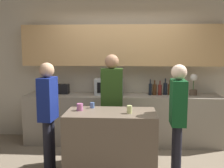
{
  "coord_description": "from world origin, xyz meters",
  "views": [
    {
      "loc": [
        0.11,
        -3.4,
        1.77
      ],
      "look_at": [
        -0.13,
        0.34,
        1.26
      ],
      "focal_mm": 42.0,
      "sensor_mm": 36.0,
      "label": 1
    }
  ],
  "objects_px": {
    "bottle_2": "(160,90)",
    "person_left": "(178,113)",
    "bottle_0": "(150,89)",
    "bottle_3": "(165,88)",
    "person_center": "(48,108)",
    "cup_2": "(129,109)",
    "cup_0": "(80,107)",
    "toaster": "(62,89)",
    "bottle_1": "(154,89)",
    "bottle_5": "(175,89)",
    "potted_plant": "(193,84)",
    "person_right": "(112,97)",
    "bottle_6": "(178,90)",
    "bottle_4": "(169,89)",
    "cup_1": "(92,105)",
    "microwave": "(109,86)"
  },
  "relations": [
    {
      "from": "microwave",
      "to": "bottle_3",
      "type": "relative_size",
      "value": 1.71
    },
    {
      "from": "bottle_2",
      "to": "person_left",
      "type": "bearing_deg",
      "value": -86.71
    },
    {
      "from": "bottle_3",
      "to": "bottle_4",
      "type": "relative_size",
      "value": 1.1
    },
    {
      "from": "person_center",
      "to": "cup_2",
      "type": "bearing_deg",
      "value": 87.55
    },
    {
      "from": "bottle_5",
      "to": "person_right",
      "type": "relative_size",
      "value": 0.18
    },
    {
      "from": "microwave",
      "to": "person_left",
      "type": "xyz_separation_m",
      "value": [
        1.02,
        -1.39,
        -0.14
      ]
    },
    {
      "from": "cup_0",
      "to": "person_left",
      "type": "bearing_deg",
      "value": -3.78
    },
    {
      "from": "bottle_3",
      "to": "bottle_6",
      "type": "xyz_separation_m",
      "value": [
        0.24,
        0.03,
        -0.03
      ]
    },
    {
      "from": "bottle_5",
      "to": "bottle_6",
      "type": "relative_size",
      "value": 1.33
    },
    {
      "from": "toaster",
      "to": "cup_0",
      "type": "height_order",
      "value": "toaster"
    },
    {
      "from": "person_right",
      "to": "bottle_1",
      "type": "bearing_deg",
      "value": -137.55
    },
    {
      "from": "bottle_3",
      "to": "bottle_4",
      "type": "bearing_deg",
      "value": -7.94
    },
    {
      "from": "bottle_3",
      "to": "cup_1",
      "type": "xyz_separation_m",
      "value": [
        -1.21,
        -1.16,
        -0.08
      ]
    },
    {
      "from": "bottle_3",
      "to": "potted_plant",
      "type": "bearing_deg",
      "value": -1.37
    },
    {
      "from": "bottle_4",
      "to": "bottle_5",
      "type": "relative_size",
      "value": 0.94
    },
    {
      "from": "bottle_5",
      "to": "person_right",
      "type": "bearing_deg",
      "value": -146.68
    },
    {
      "from": "potted_plant",
      "to": "bottle_2",
      "type": "height_order",
      "value": "potted_plant"
    },
    {
      "from": "person_center",
      "to": "person_left",
      "type": "bearing_deg",
      "value": 91.14
    },
    {
      "from": "toaster",
      "to": "potted_plant",
      "type": "distance_m",
      "value": 2.46
    },
    {
      "from": "bottle_0",
      "to": "cup_0",
      "type": "bearing_deg",
      "value": -130.54
    },
    {
      "from": "toaster",
      "to": "bottle_0",
      "type": "distance_m",
      "value": 1.66
    },
    {
      "from": "bottle_1",
      "to": "person_center",
      "type": "height_order",
      "value": "person_center"
    },
    {
      "from": "person_left",
      "to": "person_right",
      "type": "bearing_deg",
      "value": 58.1
    },
    {
      "from": "person_center",
      "to": "bottle_0",
      "type": "bearing_deg",
      "value": 133.47
    },
    {
      "from": "bottle_6",
      "to": "person_left",
      "type": "xyz_separation_m",
      "value": [
        -0.27,
        -1.43,
        -0.08
      ]
    },
    {
      "from": "potted_plant",
      "to": "bottle_2",
      "type": "relative_size",
      "value": 1.49
    },
    {
      "from": "person_right",
      "to": "bottle_3",
      "type": "bearing_deg",
      "value": -143.04
    },
    {
      "from": "toaster",
      "to": "cup_0",
      "type": "distance_m",
      "value": 1.43
    },
    {
      "from": "bottle_6",
      "to": "person_left",
      "type": "relative_size",
      "value": 0.14
    },
    {
      "from": "bottle_2",
      "to": "cup_0",
      "type": "distance_m",
      "value": 1.79
    },
    {
      "from": "potted_plant",
      "to": "bottle_1",
      "type": "bearing_deg",
      "value": -178.15
    },
    {
      "from": "cup_1",
      "to": "person_right",
      "type": "distance_m",
      "value": 0.46
    },
    {
      "from": "bottle_1",
      "to": "bottle_5",
      "type": "relative_size",
      "value": 0.93
    },
    {
      "from": "bottle_3",
      "to": "bottle_6",
      "type": "distance_m",
      "value": 0.25
    },
    {
      "from": "bottle_0",
      "to": "person_left",
      "type": "distance_m",
      "value": 1.38
    },
    {
      "from": "bottle_1",
      "to": "cup_0",
      "type": "xyz_separation_m",
      "value": [
        -1.16,
        -1.28,
        -0.06
      ]
    },
    {
      "from": "bottle_0",
      "to": "cup_1",
      "type": "distance_m",
      "value": 1.44
    },
    {
      "from": "bottle_0",
      "to": "bottle_3",
      "type": "bearing_deg",
      "value": 10.94
    },
    {
      "from": "bottle_4",
      "to": "person_center",
      "type": "relative_size",
      "value": 0.18
    },
    {
      "from": "bottle_0",
      "to": "bottle_5",
      "type": "relative_size",
      "value": 1.0
    },
    {
      "from": "bottle_2",
      "to": "cup_0",
      "type": "bearing_deg",
      "value": -134.65
    },
    {
      "from": "bottle_4",
      "to": "potted_plant",
      "type": "bearing_deg",
      "value": -0.18
    },
    {
      "from": "cup_2",
      "to": "person_center",
      "type": "xyz_separation_m",
      "value": [
        -1.15,
        0.14,
        -0.03
      ]
    },
    {
      "from": "bottle_0",
      "to": "person_center",
      "type": "relative_size",
      "value": 0.19
    },
    {
      "from": "bottle_0",
      "to": "bottle_2",
      "type": "bearing_deg",
      "value": 3.7
    },
    {
      "from": "person_left",
      "to": "toaster",
      "type": "bearing_deg",
      "value": 56.28
    },
    {
      "from": "toaster",
      "to": "person_right",
      "type": "relative_size",
      "value": 0.15
    },
    {
      "from": "bottle_0",
      "to": "cup_0",
      "type": "relative_size",
      "value": 3.05
    },
    {
      "from": "bottle_2",
      "to": "person_center",
      "type": "height_order",
      "value": "person_center"
    },
    {
      "from": "bottle_4",
      "to": "bottle_1",
      "type": "bearing_deg",
      "value": -175.02
    }
  ]
}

